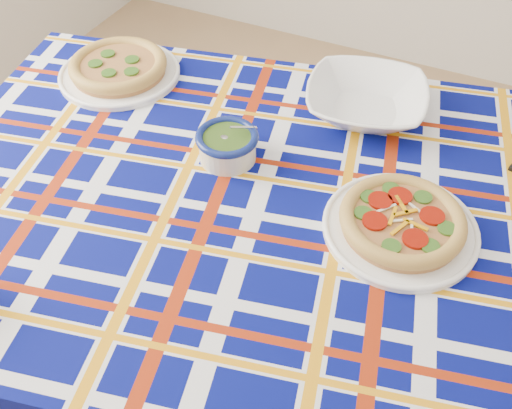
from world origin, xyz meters
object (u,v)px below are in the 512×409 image
at_px(main_focaccia_plate, 402,220).
at_px(serving_bowl, 366,101).
at_px(dining_table, 298,229).
at_px(pesto_bowl, 227,144).

height_order(main_focaccia_plate, serving_bowl, serving_bowl).
xyz_separation_m(dining_table, main_focaccia_plate, (0.21, 0.01, 0.11)).
relative_size(main_focaccia_plate, serving_bowl, 1.09).
height_order(dining_table, pesto_bowl, pesto_bowl).
bearing_deg(main_focaccia_plate, serving_bowl, 118.15).
bearing_deg(dining_table, serving_bowl, 73.88).
bearing_deg(dining_table, main_focaccia_plate, -8.78).
distance_m(dining_table, serving_bowl, 0.38).
distance_m(dining_table, pesto_bowl, 0.24).
distance_m(main_focaccia_plate, serving_bowl, 0.39).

